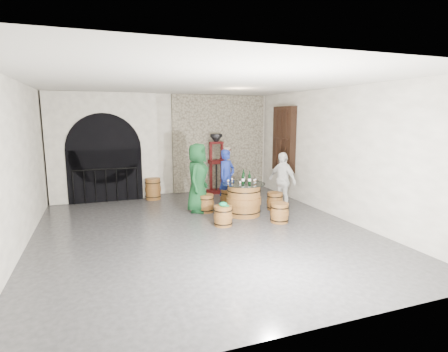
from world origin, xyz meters
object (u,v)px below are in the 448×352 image
object	(u,v)px
person_blue	(227,177)
wine_bottle_left	(243,179)
barrel_stool_near_right	(280,213)
person_white	(282,181)
barrel_stool_left	(206,203)
side_barrel	(153,189)
wine_bottle_center	(250,179)
barrel_stool_right	(275,201)
barrel_stool_near_left	(223,216)
corking_press	(216,159)
wine_bottle_right	(244,177)
person_green	(198,178)
barrel_table	(244,199)
barrel_stool_far	(228,198)

from	to	relation	value
person_blue	wine_bottle_left	distance (m)	1.18
barrel_stool_near_right	person_white	distance (m)	1.42
barrel_stool_left	person_white	world-z (taller)	person_white
person_white	side_barrel	bearing A→B (deg)	-144.76
wine_bottle_center	barrel_stool_right	bearing A→B (deg)	18.93
side_barrel	barrel_stool_near_right	bearing A→B (deg)	-53.85
barrel_stool_near_left	wine_bottle_left	world-z (taller)	wine_bottle_left
wine_bottle_left	barrel_stool_right	bearing A→B (deg)	13.58
barrel_stool_near_right	corking_press	size ratio (longest dim) A/B	0.24
barrel_stool_right	wine_bottle_right	size ratio (longest dim) A/B	1.44
wine_bottle_right	corking_press	bearing A→B (deg)	87.39
wine_bottle_right	side_barrel	bearing A→B (deg)	130.58
wine_bottle_left	person_white	bearing A→B (deg)	13.24
person_green	corking_press	xyz separation A→B (m)	(1.20, 1.99, 0.22)
barrel_stool_left	corking_press	size ratio (longest dim) A/B	0.24
barrel_table	barrel_stool_near_right	xyz separation A→B (m)	(0.56, -0.87, -0.18)
barrel_stool_far	wine_bottle_left	world-z (taller)	wine_bottle_left
barrel_stool_right	corking_press	world-z (taller)	corking_press
person_white	barrel_stool_left	bearing A→B (deg)	-118.66
barrel_stool_near_left	wine_bottle_center	bearing A→B (deg)	31.44
barrel_stool_near_right	barrel_stool_near_left	world-z (taller)	same
barrel_stool_far	barrel_stool_right	distance (m)	1.33
wine_bottle_left	wine_bottle_right	world-z (taller)	same
barrel_stool_far	barrel_stool_near_right	bearing A→B (deg)	-72.34
barrel_stool_near_right	wine_bottle_left	xyz separation A→B (m)	(-0.60, 0.82, 0.73)
barrel_stool_near_right	person_green	distance (m)	2.35
person_green	wine_bottle_center	bearing A→B (deg)	-93.71
barrel_stool_near_left	corking_press	bearing A→B (deg)	73.72
barrel_stool_left	person_green	world-z (taller)	person_green
side_barrel	person_white	bearing A→B (deg)	-35.74
barrel_stool_left	person_blue	bearing A→B (deg)	33.21
barrel_table	wine_bottle_right	size ratio (longest dim) A/B	3.32
barrel_table	person_blue	size ratio (longest dim) A/B	0.68
barrel_stool_right	corking_press	bearing A→B (deg)	108.02
barrel_stool_left	barrel_stool_far	world-z (taller)	same
side_barrel	person_green	bearing A→B (deg)	-63.10
barrel_stool_near_left	side_barrel	world-z (taller)	side_barrel
barrel_stool_far	wine_bottle_center	bearing A→B (deg)	-82.37
person_white	barrel_stool_far	bearing A→B (deg)	-140.13
wine_bottle_center	wine_bottle_right	xyz separation A→B (m)	(-0.03, 0.30, 0.00)
barrel_stool_left	side_barrel	bearing A→B (deg)	119.49
barrel_stool_far	corking_press	distance (m)	1.93
wine_bottle_left	wine_bottle_center	size ratio (longest dim) A/B	1.00
barrel_table	person_green	distance (m)	1.35
barrel_stool_right	corking_press	size ratio (longest dim) A/B	0.24
wine_bottle_right	person_blue	bearing A→B (deg)	97.49
person_green	corking_press	world-z (taller)	corking_press
person_blue	wine_bottle_center	distance (m)	1.24
wine_bottle_center	person_blue	bearing A→B (deg)	97.23
barrel_stool_left	barrel_stool_far	bearing A→B (deg)	28.10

